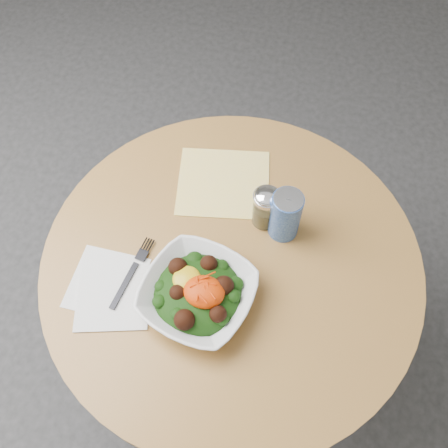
# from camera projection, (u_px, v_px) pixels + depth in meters

# --- Properties ---
(ground) EXTENTS (6.00, 6.00, 0.00)m
(ground) POSITION_uv_depth(u_px,v_px,m) (229.00, 351.00, 1.82)
(ground) COLOR #29292C
(ground) RESTS_ON ground
(table) EXTENTS (0.90, 0.90, 0.75)m
(table) POSITION_uv_depth(u_px,v_px,m) (231.00, 292.00, 1.35)
(table) COLOR black
(table) RESTS_ON ground
(cloth_napkin) EXTENTS (0.27, 0.25, 0.00)m
(cloth_napkin) POSITION_uv_depth(u_px,v_px,m) (223.00, 183.00, 1.29)
(cloth_napkin) COLOR yellow
(cloth_napkin) RESTS_ON table
(paper_napkins) EXTENTS (0.21, 0.21, 0.00)m
(paper_napkins) POSITION_uv_depth(u_px,v_px,m) (110.00, 289.00, 1.13)
(paper_napkins) COLOR silver
(paper_napkins) RESTS_ON table
(salad_bowl) EXTENTS (0.29, 0.29, 0.09)m
(salad_bowl) POSITION_uv_depth(u_px,v_px,m) (198.00, 293.00, 1.09)
(salad_bowl) COLOR silver
(salad_bowl) RESTS_ON table
(fork) EXTENTS (0.05, 0.19, 0.00)m
(fork) POSITION_uv_depth(u_px,v_px,m) (133.00, 270.00, 1.15)
(fork) COLOR black
(fork) RESTS_ON table
(spice_shaker) EXTENTS (0.07, 0.07, 0.12)m
(spice_shaker) POSITION_uv_depth(u_px,v_px,m) (266.00, 207.00, 1.18)
(spice_shaker) COLOR silver
(spice_shaker) RESTS_ON table
(beverage_can) EXTENTS (0.07, 0.07, 0.14)m
(beverage_can) POSITION_uv_depth(u_px,v_px,m) (285.00, 215.00, 1.16)
(beverage_can) COLOR navy
(beverage_can) RESTS_ON table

